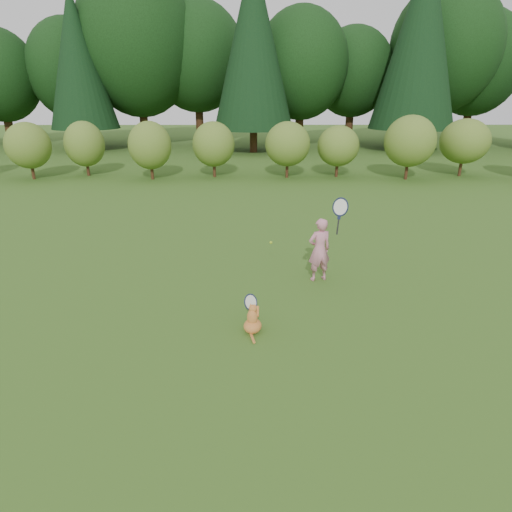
{
  "coord_description": "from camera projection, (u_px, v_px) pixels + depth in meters",
  "views": [
    {
      "loc": [
        0.14,
        -7.24,
        3.76
      ],
      "look_at": [
        0.2,
        0.8,
        0.7
      ],
      "focal_mm": 30.0,
      "sensor_mm": 36.0,
      "label": 1
    }
  ],
  "objects": [
    {
      "name": "ground",
      "position": [
        246.0,
        305.0,
        8.1
      ],
      "size": [
        100.0,
        100.0,
        0.0
      ],
      "primitive_type": "plane",
      "color": "#275618",
      "rests_on": "ground"
    },
    {
      "name": "woodland_backdrop",
      "position": [
        250.0,
        30.0,
        26.92
      ],
      "size": [
        48.0,
        10.0,
        15.0
      ],
      "primitive_type": null,
      "color": "black",
      "rests_on": "ground"
    },
    {
      "name": "shrub_row",
      "position": [
        250.0,
        148.0,
        19.75
      ],
      "size": [
        28.0,
        3.0,
        2.8
      ],
      "primitive_type": null,
      "color": "#577725",
      "rests_on": "ground"
    },
    {
      "name": "child",
      "position": [
        320.0,
        248.0,
        8.97
      ],
      "size": [
        0.83,
        0.58,
        2.04
      ],
      "rotation": [
        0.0,
        0.0,
        3.43
      ],
      "color": "#CF7C93",
      "rests_on": "ground"
    },
    {
      "name": "cat",
      "position": [
        253.0,
        317.0,
        7.14
      ],
      "size": [
        0.45,
        0.79,
        0.68
      ],
      "rotation": [
        0.0,
        0.0,
        -0.25
      ],
      "color": "#C55926",
      "rests_on": "ground"
    },
    {
      "name": "tennis_ball",
      "position": [
        271.0,
        243.0,
        9.63
      ],
      "size": [
        0.06,
        0.06,
        0.06
      ],
      "color": "#92CA17",
      "rests_on": "ground"
    }
  ]
}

